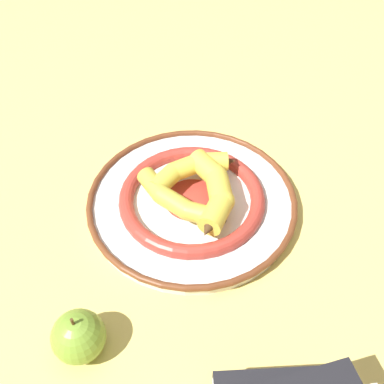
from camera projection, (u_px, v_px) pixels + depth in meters
name	position (u px, v px, depth m)	size (l,w,h in m)	color
ground_plane	(203.00, 207.00, 0.80)	(2.80, 2.80, 0.00)	#E5CC6B
decorative_bowl	(192.00, 200.00, 0.79)	(0.37, 0.37, 0.04)	white
banana_a	(175.00, 200.00, 0.74)	(0.07, 0.19, 0.03)	gold
banana_b	(214.00, 191.00, 0.75)	(0.13, 0.16, 0.04)	yellow
banana_c	(190.00, 169.00, 0.79)	(0.17, 0.08, 0.03)	yellow
apple	(79.00, 336.00, 0.60)	(0.07, 0.07, 0.09)	olive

